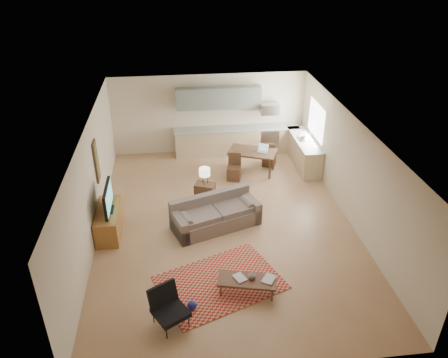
{
  "coord_description": "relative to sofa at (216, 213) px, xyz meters",
  "views": [
    {
      "loc": [
        -1.16,
        -9.38,
        6.58
      ],
      "look_at": [
        0.0,
        0.3,
        1.15
      ],
      "focal_mm": 35.0,
      "sensor_mm": 36.0,
      "label": 1
    }
  ],
  "objects": [
    {
      "name": "book_a",
      "position": [
        0.15,
        -2.47,
        -0.03
      ],
      "size": [
        0.43,
        0.45,
        0.03
      ],
      "primitive_type": "imported",
      "rotation": [
        0.0,
        0.0,
        0.43
      ],
      "color": "maroon",
      "rests_on": "coffee_table"
    },
    {
      "name": "table_lamp",
      "position": [
        -0.19,
        1.14,
        0.47
      ],
      "size": [
        0.38,
        0.38,
        0.5
      ],
      "primitive_type": null,
      "rotation": [
        0.0,
        0.0,
        -0.29
      ],
      "color": "beige",
      "rests_on": "console_table"
    },
    {
      "name": "coffee_table",
      "position": [
        0.4,
        -2.48,
        -0.22
      ],
      "size": [
        1.3,
        0.76,
        0.37
      ],
      "primitive_type": null,
      "rotation": [
        0.0,
        0.0,
        -0.24
      ],
      "color": "#4B2C1F",
      "rests_on": "floor"
    },
    {
      "name": "kitchen_counter_back",
      "position": [
        1.16,
        4.3,
        0.06
      ],
      "size": [
        4.26,
        0.64,
        0.92
      ],
      "primitive_type": null,
      "color": "tan",
      "rests_on": "ground"
    },
    {
      "name": "vase",
      "position": [
        0.5,
        -2.46,
        0.04
      ],
      "size": [
        0.23,
        0.23,
        0.17
      ],
      "primitive_type": "imported",
      "rotation": [
        0.0,
        0.0,
        0.22
      ],
      "color": "black",
      "rests_on": "coffee_table"
    },
    {
      "name": "wall_art_left",
      "position": [
        -2.95,
        1.02,
        1.15
      ],
      "size": [
        0.06,
        0.42,
        1.1
      ],
      "primitive_type": null,
      "color": "olive",
      "rests_on": "room"
    },
    {
      "name": "dining_table",
      "position": [
        1.45,
        2.85,
        -0.04
      ],
      "size": [
        1.65,
        1.32,
        0.73
      ],
      "primitive_type": null,
      "rotation": [
        0.0,
        0.0,
        -0.4
      ],
      "color": "#3D281A",
      "rests_on": "floor"
    },
    {
      "name": "dining_chair_far",
      "position": [
        2.09,
        3.25,
        0.02
      ],
      "size": [
        0.54,
        0.55,
        0.85
      ],
      "primitive_type": null,
      "rotation": [
        0.0,
        0.0,
        2.73
      ],
      "color": "#3D281A",
      "rests_on": "floor"
    },
    {
      "name": "tv",
      "position": [
        -2.64,
        0.06,
        0.59
      ],
      "size": [
        0.11,
        1.11,
        0.66
      ],
      "primitive_type": null,
      "color": "black",
      "rests_on": "tv_credenza"
    },
    {
      "name": "book_b",
      "position": [
        0.75,
        -2.47,
        -0.03
      ],
      "size": [
        0.53,
        0.53,
        0.02
      ],
      "primitive_type": "imported",
      "rotation": [
        0.0,
        0.0,
        -0.61
      ],
      "color": "navy",
      "rests_on": "coffee_table"
    },
    {
      "name": "room",
      "position": [
        0.26,
        0.12,
        0.95
      ],
      "size": [
        9.0,
        9.0,
        9.0
      ],
      "color": "#A07551",
      "rests_on": "ground"
    },
    {
      "name": "laptop",
      "position": [
        1.73,
        2.75,
        0.44
      ],
      "size": [
        0.38,
        0.35,
        0.23
      ],
      "primitive_type": null,
      "rotation": [
        0.0,
        0.0,
        -0.52
      ],
      "color": "#A5A8AD",
      "rests_on": "dining_table"
    },
    {
      "name": "console_table",
      "position": [
        -0.19,
        1.14,
        -0.09
      ],
      "size": [
        0.63,
        0.53,
        0.62
      ],
      "primitive_type": null,
      "rotation": [
        0.0,
        0.0,
        -0.38
      ],
      "color": "#3D281A",
      "rests_on": "floor"
    },
    {
      "name": "triptych",
      "position": [
        0.16,
        4.59,
        1.35
      ],
      "size": [
        1.7,
        0.04,
        0.5
      ],
      "primitive_type": null,
      "color": "#FBEEC3",
      "rests_on": "room"
    },
    {
      "name": "kitchen_microwave",
      "position": [
        2.26,
        4.32,
        1.15
      ],
      "size": [
        0.62,
        0.4,
        0.35
      ],
      "primitive_type": "cube",
      "color": "#A5A8AD",
      "rests_on": "room"
    },
    {
      "name": "kitchen_range",
      "position": [
        2.26,
        4.3,
        0.05
      ],
      "size": [
        0.62,
        0.62,
        0.9
      ],
      "primitive_type": "cube",
      "color": "#A5A8AD",
      "rests_on": "ground"
    },
    {
      "name": "dining_chair_near",
      "position": [
        0.81,
        2.44,
        0.01
      ],
      "size": [
        0.49,
        0.5,
        0.83
      ],
      "primitive_type": null,
      "rotation": [
        0.0,
        0.0,
        -0.27
      ],
      "color": "#3D281A",
      "rests_on": "floor"
    },
    {
      "name": "soap_bottle",
      "position": [
        3.09,
        3.44,
        0.61
      ],
      "size": [
        0.12,
        0.12,
        0.19
      ],
      "primitive_type": "imported",
      "rotation": [
        0.0,
        0.0,
        -0.18
      ],
      "color": "#FBEEC3",
      "rests_on": "kitchen_counter_right"
    },
    {
      "name": "upper_cabinets",
      "position": [
        0.56,
        4.45,
        1.55
      ],
      "size": [
        2.8,
        0.34,
        0.7
      ],
      "primitive_type": "cube",
      "color": "slate",
      "rests_on": "room"
    },
    {
      "name": "armchair",
      "position": [
        -1.19,
        -3.16,
        -0.01
      ],
      "size": [
        0.94,
        0.94,
        0.79
      ],
      "primitive_type": null,
      "rotation": [
        0.0,
        0.0,
        0.53
      ],
      "color": "black",
      "rests_on": "floor"
    },
    {
      "name": "kitchen_counter_right",
      "position": [
        3.19,
        3.12,
        0.06
      ],
      "size": [
        0.64,
        2.26,
        0.92
      ],
      "primitive_type": null,
      "color": "tan",
      "rests_on": "ground"
    },
    {
      "name": "tv_credenza",
      "position": [
        -2.69,
        0.06,
        -0.07
      ],
      "size": [
        0.55,
        1.44,
        0.66
      ],
      "primitive_type": null,
      "color": "brown",
      "rests_on": "floor"
    },
    {
      "name": "sofa",
      "position": [
        0.0,
        0.0,
        0.0
      ],
      "size": [
        2.52,
        1.72,
        0.81
      ],
      "primitive_type": null,
      "rotation": [
        0.0,
        0.0,
        0.34
      ],
      "color": "#675950",
      "rests_on": "floor"
    },
    {
      "name": "rug",
      "position": [
        -0.13,
        -2.12,
        -0.39
      ],
      "size": [
        3.01,
        2.57,
        0.02
      ],
      "primitive_type": "cube",
      "rotation": [
        0.0,
        0.0,
        0.38
      ],
      "color": "maroon",
      "rests_on": "floor"
    },
    {
      "name": "window_right",
      "position": [
        3.49,
        3.12,
        1.15
      ],
      "size": [
        0.02,
        1.4,
        1.05
      ],
      "primitive_type": "cube",
      "color": "white",
      "rests_on": "room"
    }
  ]
}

